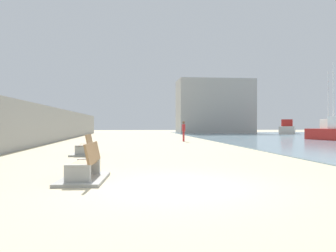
{
  "coord_description": "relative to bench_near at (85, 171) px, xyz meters",
  "views": [
    {
      "loc": [
        -1.05,
        -7.8,
        1.45
      ],
      "look_at": [
        1.62,
        16.13,
        1.33
      ],
      "focal_mm": 36.23,
      "sensor_mm": 36.0,
      "label": 1
    }
  ],
  "objects": [
    {
      "name": "seawall",
      "position": [
        -5.28,
        16.88,
        1.18
      ],
      "size": [
        0.8,
        64.0,
        2.82
      ],
      "primitive_type": "cube",
      "color": "#9E9E99",
      "rests_on": "ground"
    },
    {
      "name": "boat_far_left",
      "position": [
        24.84,
        39.99,
        0.6
      ],
      "size": [
        5.45,
        7.72,
        2.14
      ],
      "color": "beige",
      "rests_on": "water_bay"
    },
    {
      "name": "bench_near",
      "position": [
        0.0,
        0.0,
        0.0
      ],
      "size": [
        1.24,
        2.17,
        0.98
      ],
      "color": "#9E9E99",
      "rests_on": "ground"
    },
    {
      "name": "bench_far",
      "position": [
        -0.98,
        7.49,
        0.0
      ],
      "size": [
        1.14,
        2.12,
        0.98
      ],
      "color": "#9E9E99",
      "rests_on": "ground"
    },
    {
      "name": "harbor_building",
      "position": [
        14.8,
        44.88,
        4.08
      ],
      "size": [
        12.0,
        6.0,
        8.62
      ],
      "primitive_type": "cube",
      "color": "#9E9E99",
      "rests_on": "ground"
    },
    {
      "name": "ground_plane",
      "position": [
        2.22,
        16.88,
        -0.23
      ],
      "size": [
        120.0,
        120.0,
        0.0
      ],
      "primitive_type": "plane",
      "color": "#C6B793"
    },
    {
      "name": "person_walking",
      "position": [
        5.65,
        19.36,
        0.78
      ],
      "size": [
        0.25,
        0.52,
        1.73
      ],
      "color": "#B22D33",
      "rests_on": "ground"
    },
    {
      "name": "boat_outer",
      "position": [
        22.09,
        24.58,
        0.54
      ],
      "size": [
        4.07,
        7.7,
        7.05
      ],
      "color": "red",
      "rests_on": "water_bay"
    }
  ]
}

